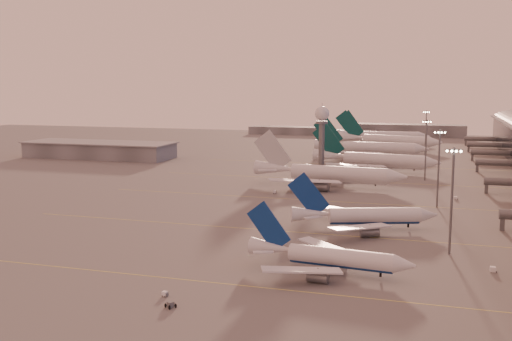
# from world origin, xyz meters

# --- Properties ---
(ground) EXTENTS (700.00, 700.00, 0.00)m
(ground) POSITION_xyz_m (0.00, 0.00, 0.00)
(ground) COLOR #605E5D
(ground) RESTS_ON ground
(taxiway_markings) EXTENTS (180.00, 185.25, 0.02)m
(taxiway_markings) POSITION_xyz_m (30.00, 56.00, 0.01)
(taxiway_markings) COLOR #D9CE4C
(taxiway_markings) RESTS_ON ground
(hangar) EXTENTS (82.00, 27.00, 8.50)m
(hangar) POSITION_xyz_m (-120.00, 140.00, 4.32)
(hangar) COLOR #5C5E63
(hangar) RESTS_ON ground
(radar_tower) EXTENTS (6.40, 6.40, 31.10)m
(radar_tower) POSITION_xyz_m (5.00, 120.00, 20.95)
(radar_tower) COLOR #5B5E63
(radar_tower) RESTS_ON ground
(mast_a) EXTENTS (3.60, 0.56, 25.00)m
(mast_a) POSITION_xyz_m (58.00, 0.00, 13.74)
(mast_a) COLOR #5B5E63
(mast_a) RESTS_ON ground
(mast_b) EXTENTS (3.60, 0.56, 25.00)m
(mast_b) POSITION_xyz_m (55.00, 55.00, 13.74)
(mast_b) COLOR #5B5E63
(mast_b) RESTS_ON ground
(mast_c) EXTENTS (3.60, 0.56, 25.00)m
(mast_c) POSITION_xyz_m (50.00, 110.00, 13.74)
(mast_c) COLOR #5B5E63
(mast_c) RESTS_ON ground
(mast_d) EXTENTS (3.60, 0.56, 25.00)m
(mast_d) POSITION_xyz_m (48.00, 200.00, 13.74)
(mast_d) COLOR #5B5E63
(mast_d) RESTS_ON ground
(distant_horizon) EXTENTS (165.00, 37.50, 9.00)m
(distant_horizon) POSITION_xyz_m (2.62, 325.14, 3.89)
(distant_horizon) COLOR #5C5E63
(distant_horizon) RESTS_ON ground
(narrowbody_near) EXTENTS (36.45, 28.97, 14.25)m
(narrowbody_near) POSITION_xyz_m (33.57, -22.08, 2.89)
(narrowbody_near) COLOR silver
(narrowbody_near) RESTS_ON ground
(narrowbody_mid) EXTENTS (39.33, 30.85, 15.97)m
(narrowbody_mid) POSITION_xyz_m (36.14, 17.81, 3.23)
(narrowbody_mid) COLOR silver
(narrowbody_mid) RESTS_ON ground
(widebody_white) EXTENTS (60.93, 48.67, 21.42)m
(widebody_white) POSITION_xyz_m (14.71, 84.60, 3.71)
(widebody_white) COLOR silver
(widebody_white) RESTS_ON ground
(greentail_a) EXTENTS (59.11, 47.43, 21.55)m
(greentail_a) POSITION_xyz_m (27.65, 131.97, 3.81)
(greentail_a) COLOR silver
(greentail_a) RESTS_ON ground
(greentail_b) EXTENTS (61.78, 49.93, 22.45)m
(greentail_b) POSITION_xyz_m (20.35, 182.27, 3.97)
(greentail_b) COLOR silver
(greentail_b) RESTS_ON ground
(greentail_c) EXTENTS (63.95, 51.13, 23.51)m
(greentail_c) POSITION_xyz_m (26.46, 225.34, 4.15)
(greentail_c) COLOR silver
(greentail_c) RESTS_ON ground
(greentail_d) EXTENTS (61.46, 49.32, 22.40)m
(greentail_d) POSITION_xyz_m (20.01, 259.62, 3.96)
(greentail_d) COLOR silver
(greentail_d) RESTS_ON ground
(gsv_truck_a) EXTENTS (4.87, 2.06, 1.92)m
(gsv_truck_a) POSITION_xyz_m (7.21, -44.99, 0.98)
(gsv_truck_a) COLOR white
(gsv_truck_a) RESTS_ON ground
(gsv_tug_near) EXTENTS (3.70, 4.15, 1.02)m
(gsv_tug_near) POSITION_xyz_m (10.32, -49.91, 0.52)
(gsv_tug_near) COLOR #545659
(gsv_tug_near) RESTS_ON ground
(gsv_catering_a) EXTENTS (5.60, 2.85, 4.50)m
(gsv_catering_a) POSITION_xyz_m (66.78, -11.62, 2.25)
(gsv_catering_a) COLOR white
(gsv_catering_a) RESTS_ON ground
(gsv_tug_mid) EXTENTS (3.69, 4.43, 1.09)m
(gsv_tug_mid) POSITION_xyz_m (11.22, 16.13, 0.56)
(gsv_tug_mid) COLOR gold
(gsv_tug_mid) RESTS_ON ground
(gsv_truck_b) EXTENTS (5.13, 3.49, 1.95)m
(gsv_truck_b) POSITION_xyz_m (47.53, 36.51, 1.00)
(gsv_truck_b) COLOR white
(gsv_truck_b) RESTS_ON ground
(gsv_truck_c) EXTENTS (6.59, 4.05, 2.51)m
(gsv_truck_c) POSITION_xyz_m (-0.88, 63.60, 1.28)
(gsv_truck_c) COLOR white
(gsv_truck_c) RESTS_ON ground
(gsv_catering_b) EXTENTS (5.09, 2.57, 4.10)m
(gsv_catering_b) POSITION_xyz_m (61.33, 70.56, 2.05)
(gsv_catering_b) COLOR white
(gsv_catering_b) RESTS_ON ground
(gsv_tug_far) EXTENTS (3.80, 4.06, 1.00)m
(gsv_tug_far) POSITION_xyz_m (8.16, 98.21, 0.52)
(gsv_tug_far) COLOR white
(gsv_tug_far) RESTS_ON ground
(gsv_truck_d) EXTENTS (3.74, 6.53, 2.49)m
(gsv_truck_d) POSITION_xyz_m (-23.37, 120.63, 1.27)
(gsv_truck_d) COLOR white
(gsv_truck_d) RESTS_ON ground
(gsv_tug_hangar) EXTENTS (3.07, 1.88, 0.87)m
(gsv_tug_hangar) POSITION_xyz_m (49.71, 154.78, 0.45)
(gsv_tug_hangar) COLOR gold
(gsv_tug_hangar) RESTS_ON ground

